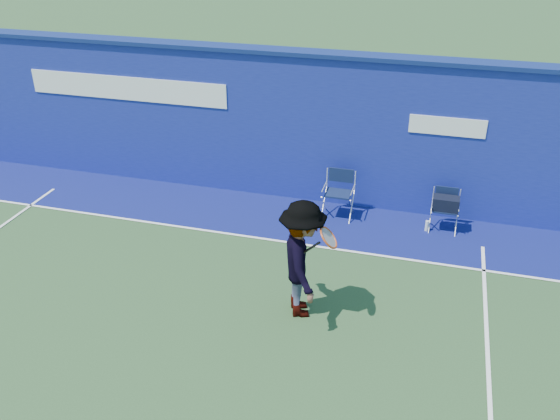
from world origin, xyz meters
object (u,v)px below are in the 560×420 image
(directors_chair_left, at_px, (338,203))
(directors_chair_right, at_px, (444,214))
(tennis_player, at_px, (302,260))
(water_bottle, at_px, (427,226))

(directors_chair_left, xyz_separation_m, directors_chair_right, (2.05, 0.01, 0.04))
(directors_chair_left, bearing_deg, directors_chair_right, 0.18)
(directors_chair_right, distance_m, tennis_player, 3.82)
(directors_chair_left, relative_size, directors_chair_right, 1.16)
(directors_chair_right, xyz_separation_m, water_bottle, (-0.29, -0.13, -0.23))
(directors_chair_left, xyz_separation_m, water_bottle, (1.76, -0.13, -0.19))
(directors_chair_right, xyz_separation_m, tennis_player, (-2.01, -3.19, 0.60))
(directors_chair_right, bearing_deg, tennis_player, -122.27)
(directors_chair_right, bearing_deg, water_bottle, -154.83)
(tennis_player, bearing_deg, directors_chair_right, 57.73)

